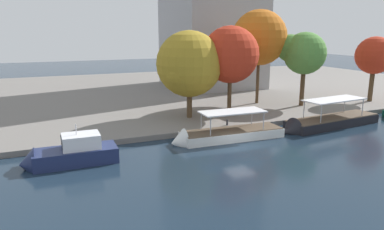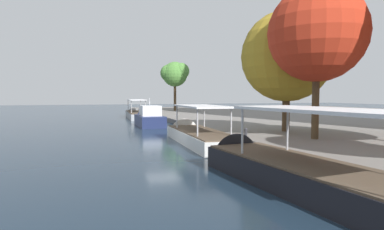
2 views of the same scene
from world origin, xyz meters
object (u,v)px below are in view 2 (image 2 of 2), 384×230
object	(u,v)px
motor_yacht_1	(149,120)
tree_5	(175,74)
tour_boat_3	(302,179)
tour_boat_2	(197,138)
mooring_bollard_0	(246,132)
tour_boat_0	(136,116)
tree_2	(320,34)
tree_3	(286,57)

from	to	relation	value
motor_yacht_1	tree_5	xyz separation A→B (m)	(-24.59, 9.84, 7.27)
tree_5	motor_yacht_1	bearing A→B (deg)	-21.80
tour_boat_3	tree_5	distance (m)	54.01
tour_boat_2	mooring_bollard_0	distance (m)	3.78
tour_boat_0	tour_boat_2	distance (m)	29.46
tour_boat_0	tree_5	distance (m)	15.65
tour_boat_0	mooring_bollard_0	world-z (taller)	tour_boat_0
tour_boat_3	tree_5	world-z (taller)	tree_5
motor_yacht_1	tree_2	distance (m)	22.59
motor_yacht_1	tree_2	bearing A→B (deg)	-156.07
tour_boat_3	tour_boat_2	bearing A→B (deg)	-6.48
tour_boat_0	mooring_bollard_0	bearing A→B (deg)	-170.64
tree_3	tour_boat_2	bearing A→B (deg)	-87.54
motor_yacht_1	tour_boat_3	bearing A→B (deg)	-177.39
tree_2	mooring_bollard_0	bearing A→B (deg)	-122.13
tour_boat_3	motor_yacht_1	bearing A→B (deg)	-3.83
tour_boat_0	tour_boat_3	world-z (taller)	tour_boat_3
tour_boat_2	tour_boat_3	world-z (taller)	tour_boat_3
tree_3	tree_2	bearing A→B (deg)	-8.05
tour_boat_2	tour_boat_3	xyz separation A→B (m)	(13.22, -0.19, 0.01)
tour_boat_3	tree_3	xyz separation A→B (m)	(-13.57, 8.26, 6.56)
mooring_bollard_0	motor_yacht_1	bearing A→B (deg)	-166.26
tour_boat_3	tree_3	size ratio (longest dim) A/B	1.33
tree_5	tour_boat_3	bearing A→B (deg)	-9.63
mooring_bollard_0	tree_2	bearing A→B (deg)	57.87
motor_yacht_1	mooring_bollard_0	distance (m)	17.54
motor_yacht_1	tree_3	distance (m)	18.29
tour_boat_3	tree_3	world-z (taller)	tree_3
tour_boat_2	mooring_bollard_0	bearing A→B (deg)	-122.46
motor_yacht_1	tree_5	bearing A→B (deg)	-21.01
tree_2	tree_5	xyz separation A→B (m)	(-44.30, 1.41, 0.12)
tour_boat_3	tree_5	size ratio (longest dim) A/B	1.40
tour_boat_2	tree_3	distance (m)	10.41
tour_boat_2	motor_yacht_1	bearing A→B (deg)	6.34
tree_3	motor_yacht_1	bearing A→B (deg)	-147.85
tour_boat_2	tree_2	distance (m)	11.54
mooring_bollard_0	tree_2	size ratio (longest dim) A/B	0.06
tour_boat_0	tour_boat_2	world-z (taller)	tour_boat_0
motor_yacht_1	tree_3	world-z (taller)	tree_3
tour_boat_3	tree_5	xyz separation A→B (m)	(-52.72, 8.94, 7.60)
motor_yacht_1	tree_2	xyz separation A→B (m)	(19.71, 8.42, 7.15)
tour_boat_2	tree_2	size ratio (longest dim) A/B	1.10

